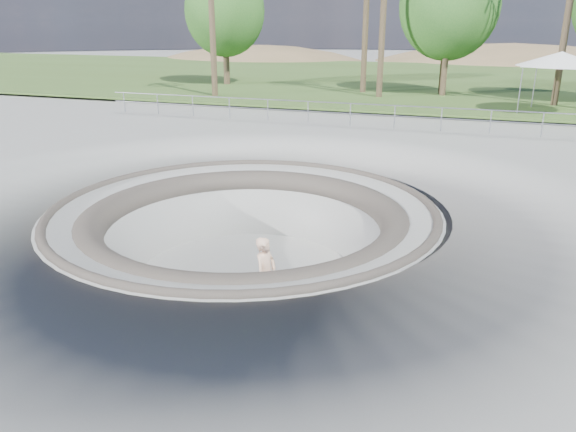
# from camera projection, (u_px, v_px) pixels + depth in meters

# --- Properties ---
(ground) EXTENTS (180.00, 180.00, 0.00)m
(ground) POSITION_uv_depth(u_px,v_px,m) (244.00, 208.00, 14.86)
(ground) COLOR gray
(ground) RESTS_ON ground
(skate_bowl) EXTENTS (14.00, 14.00, 4.10)m
(skate_bowl) POSITION_uv_depth(u_px,v_px,m) (246.00, 271.00, 15.46)
(skate_bowl) COLOR gray
(skate_bowl) RESTS_ON ground
(grass_strip) EXTENTS (180.00, 36.00, 0.12)m
(grass_strip) POSITION_uv_depth(u_px,v_px,m) (414.00, 79.00, 45.06)
(grass_strip) COLOR #3C5421
(grass_strip) RESTS_ON ground
(distant_hills) EXTENTS (103.20, 45.00, 28.60)m
(distant_hills) POSITION_uv_depth(u_px,v_px,m) (467.00, 124.00, 66.90)
(distant_hills) COLOR brown
(distant_hills) RESTS_ON ground
(safety_railing) EXTENTS (25.00, 0.06, 1.03)m
(safety_railing) POSITION_uv_depth(u_px,v_px,m) (350.00, 114.00, 25.31)
(safety_railing) COLOR gray
(safety_railing) RESTS_ON ground
(skateboard) EXTENTS (0.81, 0.51, 0.08)m
(skateboard) POSITION_uv_depth(u_px,v_px,m) (266.00, 312.00, 13.29)
(skateboard) COLOR #92573A
(skateboard) RESTS_ON ground
(skater) EXTENTS (0.55, 0.75, 1.87)m
(skater) POSITION_uv_depth(u_px,v_px,m) (266.00, 276.00, 12.98)
(skater) COLOR beige
(skater) RESTS_ON skateboard
(canopy_white) EXTENTS (5.63, 5.63, 2.97)m
(canopy_white) POSITION_uv_depth(u_px,v_px,m) (561.00, 59.00, 27.60)
(canopy_white) COLOR gray
(canopy_white) RESTS_ON ground
(bushy_tree_left) EXTENTS (5.71, 5.19, 8.24)m
(bushy_tree_left) POSITION_uv_depth(u_px,v_px,m) (225.00, 11.00, 39.44)
(bushy_tree_left) COLOR brown
(bushy_tree_left) RESTS_ON ground
(bushy_tree_mid) EXTENTS (6.02, 5.47, 8.69)m
(bushy_tree_mid) POSITION_uv_depth(u_px,v_px,m) (449.00, 5.00, 33.92)
(bushy_tree_mid) COLOR brown
(bushy_tree_mid) RESTS_ON ground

